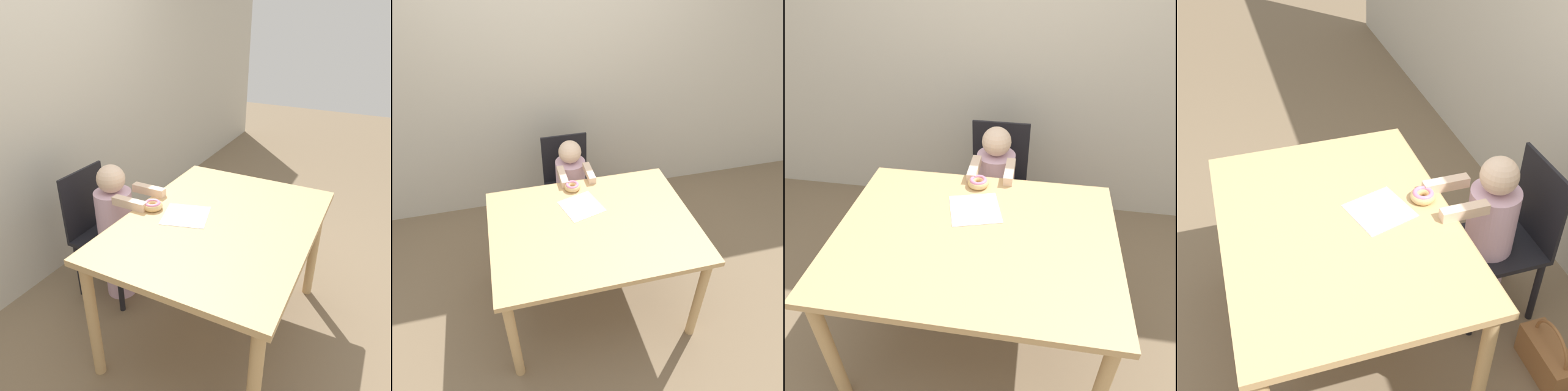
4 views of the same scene
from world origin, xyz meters
TOP-DOWN VIEW (x-y plane):
  - ground_plane at (0.00, 0.00)m, footprint 12.00×12.00m
  - wall_back at (0.00, 1.35)m, footprint 8.00×0.05m
  - dining_table at (0.00, 0.00)m, footprint 1.29×0.98m
  - chair at (0.01, 0.85)m, footprint 0.38×0.41m
  - child_figure at (0.01, 0.73)m, footprint 0.25×0.43m
  - donut at (-0.05, 0.40)m, footprint 0.11×0.11m
  - napkin at (-0.03, 0.19)m, footprint 0.30×0.30m
  - handbag at (0.47, 0.86)m, footprint 0.32×0.14m

SIDE VIEW (x-z plane):
  - ground_plane at x=0.00m, z-range 0.00..0.00m
  - handbag at x=0.47m, z-range -0.05..0.26m
  - chair at x=0.01m, z-range 0.01..0.88m
  - child_figure at x=0.01m, z-range 0.01..0.96m
  - dining_table at x=0.00m, z-range 0.29..1.05m
  - napkin at x=-0.03m, z-range 0.76..0.77m
  - donut at x=-0.05m, z-range 0.76..0.81m
  - wall_back at x=0.00m, z-range 0.00..2.50m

